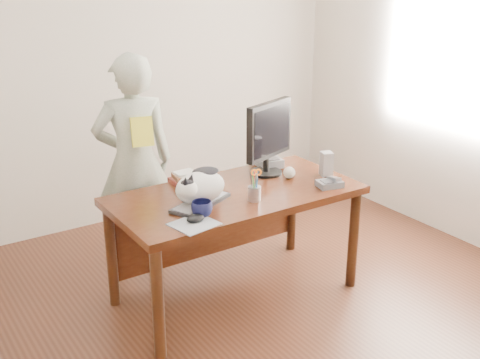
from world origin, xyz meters
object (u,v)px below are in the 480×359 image
mouse (195,219)px  book_stack (187,178)px  speaker (326,164)px  baseball (289,173)px  pen_cup (254,192)px  calculator (268,161)px  phone (330,183)px  monitor (269,134)px  person (134,162)px  coffee_mug (202,209)px  desk (229,209)px  keyboard (201,203)px  cat (199,186)px

mouse → book_stack: 0.65m
speaker → baseball: bearing=-179.7°
pen_cup → book_stack: 0.54m
calculator → phone: bearing=-70.7°
pen_cup → monitor: bearing=44.1°
pen_cup → person: 1.07m
monitor → coffee_mug: 0.88m
pen_cup → book_stack: bearing=111.6°
desk → book_stack: bearing=126.6°
monitor → book_stack: size_ratio=2.30×
keyboard → person: bearing=68.1°
desk → person: bearing=114.3°
cat → pen_cup: cat is taller
cat → speaker: (1.00, -0.01, -0.04)m
speaker → keyboard: bearing=-161.0°
keyboard → pen_cup: 0.34m
desk → pen_cup: bearing=-85.8°
cat → coffee_mug: 0.19m
desk → pen_cup: 0.33m
mouse → calculator: bearing=21.8°
phone → pen_cup: bearing=-175.4°
phone → baseball: (-0.13, 0.27, 0.02)m
speaker → calculator: 0.45m
monitor → person: 1.01m
book_stack → coffee_mug: bearing=-105.3°
coffee_mug → book_stack: coffee_mug is taller
mouse → book_stack: (0.27, 0.60, 0.01)m
speaker → baseball: 0.27m
coffee_mug → person: person is taller
desk → coffee_mug: coffee_mug is taller
cat → book_stack: cat is taller
coffee_mug → speaker: size_ratio=0.74×
baseball → book_stack: baseball is taller
desk → baseball: baseball is taller
cat → monitor: 0.74m
cat → mouse: (-0.15, -0.21, -0.10)m
book_stack → person: person is taller
keyboard → speaker: size_ratio=2.75×
speaker → book_stack: 0.96m
baseball → book_stack: 0.70m
desk → baseball: 0.49m
keyboard → book_stack: size_ratio=2.05×
monitor → calculator: 0.32m
phone → person: 1.41m
pen_cup → phone: pen_cup is taller
desk → coffee_mug: size_ratio=13.02×
cat → speaker: size_ratio=2.39×
keyboard → baseball: 0.74m
mouse → baseball: (0.90, 0.29, 0.02)m
monitor → baseball: 0.30m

